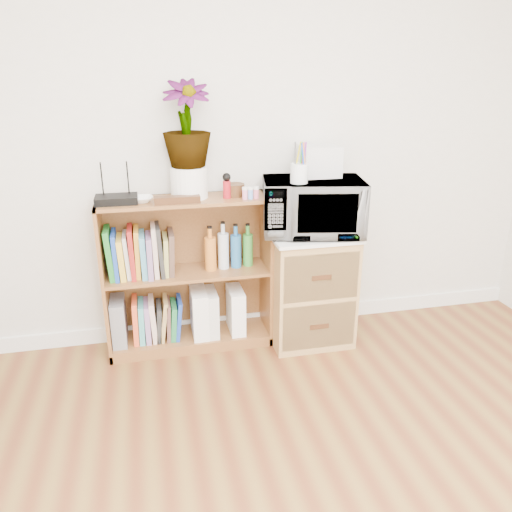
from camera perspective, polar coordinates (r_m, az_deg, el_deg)
name	(u,v)px	position (r m, az deg, el deg)	size (l,w,h in m)	color
skirting_board	(241,321)	(3.42, -1.76, -7.39)	(4.00, 0.02, 0.10)	white
bookshelf	(188,275)	(3.07, -7.77, -2.15)	(1.00, 0.30, 0.95)	brown
wicker_unit	(308,288)	(3.19, 6.02, -3.60)	(0.50, 0.45, 0.70)	#9E7542
microwave	(312,207)	(3.01, 6.45, 5.64)	(0.59, 0.40, 0.32)	white
pen_cup	(299,173)	(2.86, 4.95, 9.40)	(0.10, 0.10, 0.11)	white
small_appliance	(319,161)	(3.06, 7.24, 10.71)	(0.23, 0.19, 0.18)	silver
router	(116,199)	(2.89, -15.66, 6.24)	(0.23, 0.16, 0.04)	black
white_bowl	(141,199)	(2.88, -12.97, 6.32)	(0.13, 0.13, 0.03)	white
plant_pot	(189,182)	(2.92, -7.65, 8.34)	(0.21, 0.21, 0.18)	white
potted_plant	(186,124)	(2.87, -7.96, 14.74)	(0.27, 0.27, 0.48)	#317B35
trinket_box	(177,200)	(2.82, -8.99, 6.36)	(0.25, 0.06, 0.04)	#391F0F
kokeshi_doll	(227,190)	(2.90, -3.35, 7.59)	(0.04, 0.04, 0.10)	#A3141D
wooden_bowl	(234,190)	(2.96, -2.50, 7.56)	(0.12, 0.12, 0.07)	#3C2510
paint_jars	(250,195)	(2.88, -0.64, 7.04)	(0.10, 0.04, 0.05)	pink
file_box	(119,321)	(3.18, -15.40, -7.15)	(0.08, 0.23, 0.28)	slate
magazine_holder_left	(199,312)	(3.17, -6.52, -6.40)	(0.09, 0.24, 0.30)	white
magazine_holder_mid	(210,312)	(3.18, -5.32, -6.39)	(0.09, 0.23, 0.29)	silver
magazine_holder_right	(236,310)	(3.20, -2.34, -6.15)	(0.09, 0.23, 0.28)	white
cookbooks	(140,253)	(3.00, -13.09, 0.30)	(0.40, 0.20, 0.30)	#22822B
liquor_bottles	(228,247)	(3.04, -3.19, 1.01)	(0.30, 0.07, 0.28)	orange
lower_books	(156,319)	(3.18, -11.34, -7.12)	(0.30, 0.19, 0.27)	#F2542A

